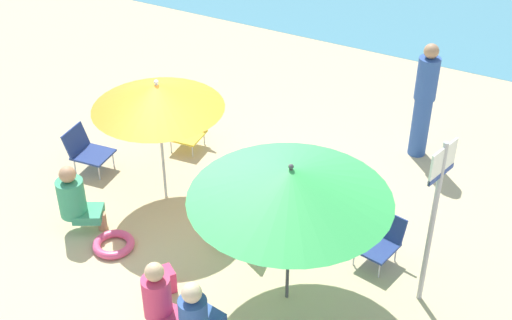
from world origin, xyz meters
name	(u,v)px	position (x,y,z in m)	size (l,w,h in m)	color
ground_plane	(207,219)	(0.00, 0.00, 0.00)	(40.00, 40.00, 0.00)	#CCB789
umbrella_green	(290,184)	(1.57, -0.78, 1.61)	(2.18, 2.18, 1.86)	#4C4C51
umbrella_orange	(157,96)	(-0.77, 0.17, 1.57)	(1.71, 1.71, 1.80)	silver
beach_chair_a	(264,175)	(0.41, 0.85, 0.33)	(0.67, 0.70, 0.59)	teal
beach_chair_b	(190,128)	(-1.18, 1.46, 0.29)	(0.51, 0.61, 0.57)	gold
beach_chair_c	(381,239)	(2.27, 0.34, 0.32)	(0.55, 0.63, 0.58)	navy
beach_chair_d	(244,214)	(0.61, -0.08, 0.38)	(0.60, 0.61, 0.71)	#33934C
beach_chair_f	(86,149)	(-2.15, 0.20, 0.33)	(0.64, 0.53, 0.62)	navy
person_a	(424,100)	(1.95, 2.88, 0.91)	(0.31, 0.31, 1.79)	#2D519E
person_b	(161,299)	(0.59, -1.86, 0.44)	(0.56, 0.32, 0.92)	#DB3866
person_c	(75,199)	(-1.34, -0.95, 0.49)	(0.57, 0.50, 0.97)	#389970
person_d	(196,314)	(1.04, -1.85, 0.43)	(0.36, 0.55, 0.88)	#2D519E
warning_sign	(436,203)	(2.92, -0.07, 1.38)	(0.15, 0.46, 2.13)	#ADADB2
swim_ring	(114,244)	(-0.73, -1.04, 0.05)	(0.53, 0.53, 0.10)	#E54C7F
beach_bag	(167,280)	(0.28, -1.33, 0.15)	(0.22, 0.17, 0.29)	#DB3866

